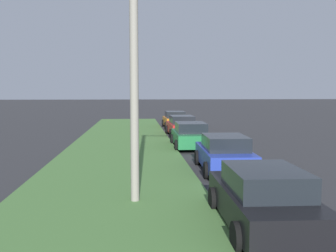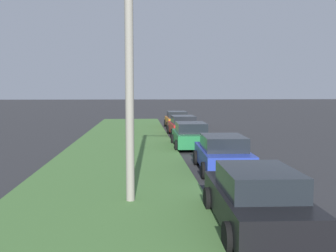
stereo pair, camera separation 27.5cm
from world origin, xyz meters
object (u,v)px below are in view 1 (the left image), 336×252
Objects in this scene: parked_car_black at (263,199)px; streetlight at (147,49)px; parked_car_red at (182,126)px; parked_car_orange at (175,120)px; parked_car_green at (190,136)px; parked_car_blue at (224,154)px.

parked_car_black is 0.58× the size of streetlight.
parked_car_red and parked_car_orange have the same top height.
parked_car_orange is at bearing -7.88° from streetlight.
streetlight reaches higher than parked_car_orange.
parked_car_red is at bearing -1.52° from parked_car_green.
parked_car_black and parked_car_green have the same top height.
parked_car_red is at bearing 3.09° from parked_car_blue.
parked_car_green is at bearing 176.35° from parked_car_red.
parked_car_red is 1.01× the size of parked_car_orange.
parked_car_black is at bearing 176.75° from parked_car_blue.
parked_car_blue is (6.41, -0.60, 0.00)m from parked_car_black.
parked_car_red is 5.96m from parked_car_orange.
streetlight is (2.12, 2.63, 3.67)m from parked_car_black.
parked_car_orange is at bearing 0.33° from parked_car_black.
parked_car_green is 0.99× the size of parked_car_red.
parked_car_green is at bearing 177.57° from parked_car_orange.
parked_car_orange is (12.03, -0.36, 0.00)m from parked_car_green.
streetlight reaches higher than parked_car_red.
parked_car_blue is 1.00× the size of parked_car_red.
parked_car_black and parked_car_blue have the same top height.
parked_car_blue is at bearing -3.84° from parked_car_black.
parked_car_blue is 18.42m from parked_car_orange.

